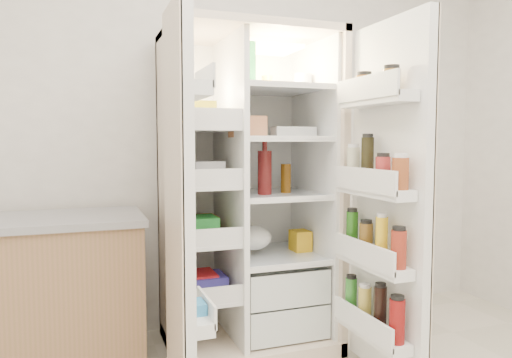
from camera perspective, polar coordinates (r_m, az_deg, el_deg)
name	(u,v)px	position (r m, az deg, el deg)	size (l,w,h in m)	color
wall_back	(217,116)	(3.12, -4.66, 7.45)	(4.00, 0.02, 2.70)	beige
refrigerator	(247,217)	(2.84, -1.04, -4.47)	(0.92, 0.70, 1.80)	beige
freezer_door	(180,210)	(2.11, -8.93, -3.61)	(0.15, 0.40, 1.72)	white
fridge_door	(386,206)	(2.42, 15.01, -3.10)	(0.17, 0.58, 1.72)	white
kitchen_counter	(32,295)	(2.78, -24.82, -12.31)	(1.11, 0.59, 0.80)	#8F6547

